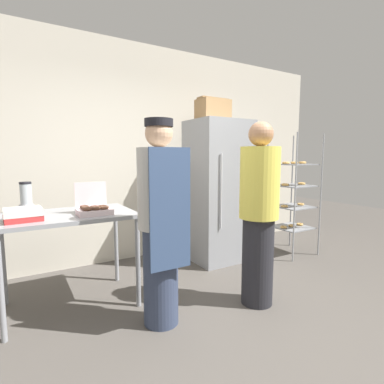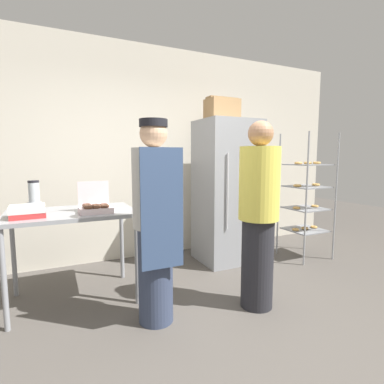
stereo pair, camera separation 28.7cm
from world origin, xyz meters
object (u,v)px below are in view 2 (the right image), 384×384
at_px(baking_rack, 306,197).
at_px(blender_pitcher, 34,197).
at_px(donut_box, 95,207).
at_px(binder_stack, 27,211).
at_px(cardboard_storage_box, 222,109).
at_px(person_baker, 155,220).
at_px(person_customer, 259,215).
at_px(refrigerator, 227,192).

distance_m(baking_rack, blender_pitcher, 3.33).
distance_m(baking_rack, donut_box, 2.81).
xyz_separation_m(binder_stack, cardboard_storage_box, (2.25, 0.57, 1.07)).
relative_size(donut_box, person_baker, 0.17).
distance_m(person_baker, person_customer, 0.94).
distance_m(baking_rack, binder_stack, 3.36).
height_order(blender_pitcher, binder_stack, blender_pitcher).
bearing_deg(cardboard_storage_box, blender_pitcher, -174.80).
bearing_deg(blender_pitcher, binder_stack, -96.22).
relative_size(blender_pitcher, binder_stack, 1.00).
distance_m(cardboard_storage_box, person_customer, 1.75).
xyz_separation_m(baking_rack, blender_pitcher, (-3.32, 0.22, 0.16)).
height_order(refrigerator, cardboard_storage_box, cardboard_storage_box).
bearing_deg(refrigerator, cardboard_storage_box, 124.09).
height_order(binder_stack, person_customer, person_customer).
bearing_deg(refrigerator, baking_rack, -18.39).
bearing_deg(person_customer, donut_box, 151.94).
xyz_separation_m(binder_stack, person_customer, (1.88, -0.72, -0.06)).
xyz_separation_m(refrigerator, cardboard_storage_box, (-0.05, 0.07, 1.07)).
distance_m(blender_pitcher, binder_stack, 0.38).
bearing_deg(donut_box, person_customer, -28.06).
height_order(donut_box, cardboard_storage_box, cardboard_storage_box).
bearing_deg(cardboard_storage_box, binder_stack, -165.87).
relative_size(donut_box, blender_pitcher, 1.01).
bearing_deg(person_customer, baking_rack, 30.34).
relative_size(donut_box, person_customer, 0.17).
distance_m(blender_pitcher, person_customer, 2.14).
distance_m(refrigerator, baking_rack, 1.12).
distance_m(refrigerator, donut_box, 1.81).
relative_size(cardboard_storage_box, person_customer, 0.24).
xyz_separation_m(baking_rack, person_baker, (-2.40, -0.71, 0.03)).
xyz_separation_m(refrigerator, donut_box, (-1.74, -0.51, -0.01)).
xyz_separation_m(blender_pitcher, binder_stack, (-0.04, -0.37, -0.08)).
relative_size(baking_rack, person_customer, 1.00).
distance_m(refrigerator, person_customer, 1.29).
bearing_deg(blender_pitcher, person_customer, -30.47).
bearing_deg(person_customer, refrigerator, 71.13).
bearing_deg(refrigerator, person_baker, -141.64).
relative_size(refrigerator, cardboard_storage_box, 4.51).
bearing_deg(person_baker, refrigerator, 38.36).
bearing_deg(refrigerator, blender_pitcher, -176.68).
bearing_deg(donut_box, refrigerator, 16.23).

